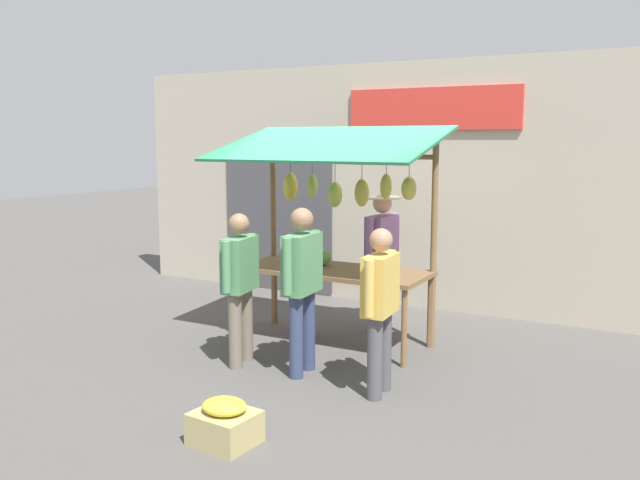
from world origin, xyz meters
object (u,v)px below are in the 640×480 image
object	(u,v)px
shopper_with_shopping_bag	(240,279)
vendor_with_sunhat	(382,250)
market_stall	(333,209)
shopper_in_striped_shirt	(302,278)
produce_crate_near	(225,423)
shopper_in_grey_tee	(380,301)

from	to	relation	value
shopper_with_shopping_bag	vendor_with_sunhat	bearing A→B (deg)	-32.35
market_stall	shopper_with_shopping_bag	bearing A→B (deg)	67.72
market_stall	shopper_in_striped_shirt	bearing A→B (deg)	101.93
market_stall	shopper_with_shopping_bag	size ratio (longest dim) A/B	1.57
market_stall	produce_crate_near	size ratio (longest dim) A/B	4.91
vendor_with_sunhat	shopper_in_grey_tee	distance (m)	2.13
shopper_in_striped_shirt	shopper_in_grey_tee	distance (m)	0.93
shopper_in_striped_shirt	shopper_with_shopping_bag	world-z (taller)	shopper_in_striped_shirt
produce_crate_near	vendor_with_sunhat	bearing A→B (deg)	-86.52
market_stall	shopper_in_striped_shirt	distance (m)	1.27
shopper_in_striped_shirt	shopper_with_shopping_bag	distance (m)	0.72
shopper_in_grey_tee	shopper_with_shopping_bag	xyz separation A→B (m)	(1.62, -0.08, 0.03)
shopper_in_striped_shirt	shopper_with_shopping_bag	size ratio (longest dim) A/B	1.05
shopper_in_striped_shirt	shopper_in_grey_tee	bearing A→B (deg)	-103.19
vendor_with_sunhat	market_stall	bearing A→B (deg)	-19.45
vendor_with_sunhat	shopper_in_grey_tee	world-z (taller)	vendor_with_sunhat
shopper_in_grey_tee	market_stall	bearing A→B (deg)	37.86
vendor_with_sunhat	shopper_in_striped_shirt	bearing A→B (deg)	1.35
shopper_in_grey_tee	shopper_with_shopping_bag	size ratio (longest dim) A/B	0.97
shopper_with_shopping_bag	produce_crate_near	bearing A→B (deg)	-158.22
vendor_with_sunhat	shopper_in_grey_tee	xyz separation A→B (m)	(-0.85, 1.95, -0.12)
vendor_with_sunhat	shopper_with_shopping_bag	size ratio (longest dim) A/B	1.06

